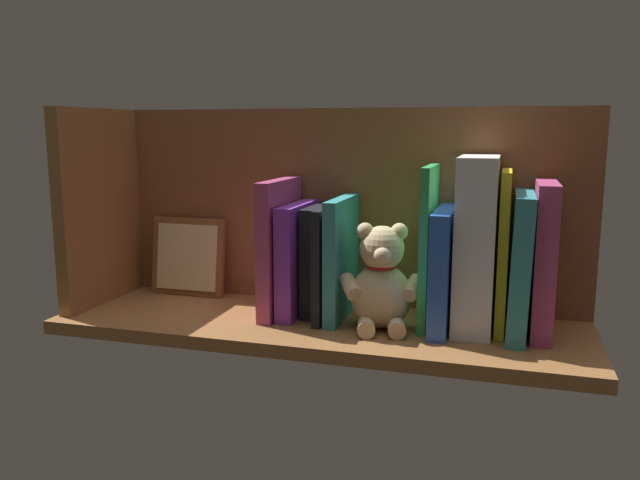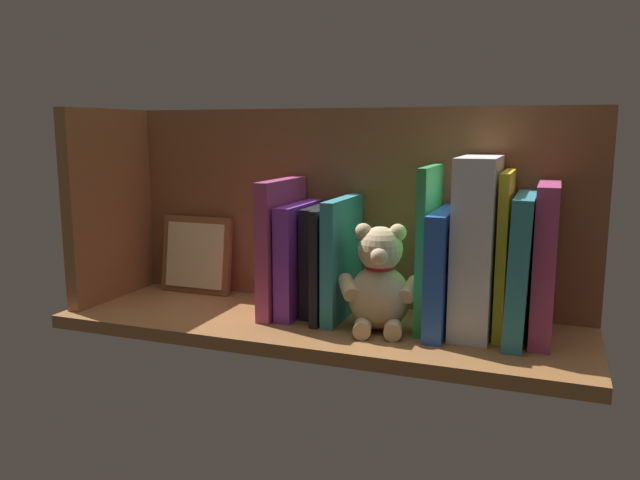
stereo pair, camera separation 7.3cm
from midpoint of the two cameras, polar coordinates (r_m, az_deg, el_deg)
The scene contains 16 objects.
ground_plane at distance 108.16cm, azimuth 1.94°, elevation -7.74°, with size 88.71×28.65×2.20cm, color brown.
shelf_back_panel at distance 115.40cm, azimuth 3.92°, elevation 2.96°, with size 88.71×1.50×35.52cm, color brown.
shelf_side_divider at distance 124.07cm, azimuth -16.90°, elevation 3.04°, with size 2.40×22.65×35.52cm, color brown.
book_0 at distance 102.78cm, azimuth 21.58°, elevation -1.88°, with size 3.15×15.52×23.89cm, color #B23F72.
book_1 at distance 101.94cm, azimuth 19.63°, elevation -2.34°, with size 2.88×17.52×22.18cm, color teal.
book_2 at distance 103.47cm, azimuth 18.26°, elevation -1.14°, with size 1.50×13.88×25.52cm, color yellow.
dictionary_thick_white at distance 102.51cm, azimuth 15.93°, elevation -0.50°, with size 6.03×15.70×27.70cm, color silver.
book_3 at distance 102.91cm, azimuth 13.04°, elevation -2.71°, with size 2.96×17.76×19.34cm, color blue.
book_4 at distance 103.88cm, azimuth 11.79°, elevation -0.64°, with size 1.41×15.11×26.11cm, color green.
teddy_bear at distance 101.45cm, azimuth 7.45°, elevation -3.93°, with size 13.63×12.46×17.20cm.
book_5 at distance 107.01cm, azimuth 3.98°, elevation -1.67°, with size 2.17×16.21×20.51cm, color teal.
book_6 at distance 107.72cm, azimuth 2.83°, elevation -1.97°, with size 1.41×16.37×19.06cm, color black.
book_7 at distance 110.13cm, azimuth 1.87°, elevation -1.78°, with size 2.75×12.91×18.76cm, color black.
book_8 at distance 109.74cm, azimuth 0.01°, elevation -1.69°, with size 2.87×15.96×19.24cm, color purple.
book_9 at distance 110.01cm, azimuth -1.58°, elevation -0.58°, with size 2.44×16.92×23.34cm, color #B23F72.
picture_frame_leaning at distance 125.71cm, azimuth -9.49°, elevation -1.34°, with size 14.89×3.63×15.09cm.
Camera 2 is at (-36.31, 96.49, 31.81)cm, focal length 35.44 mm.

